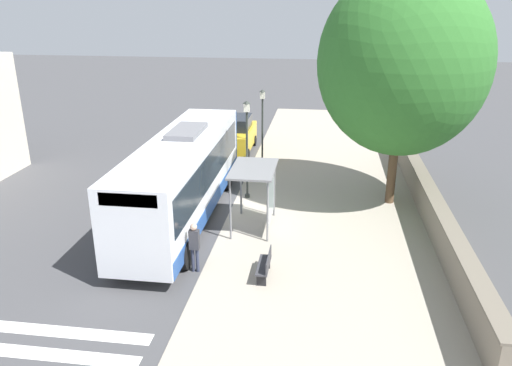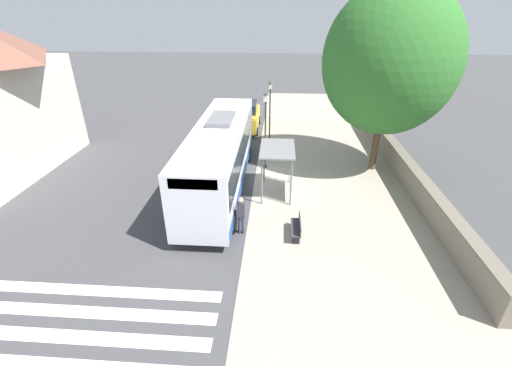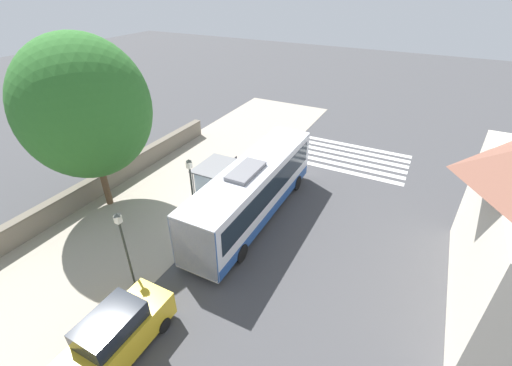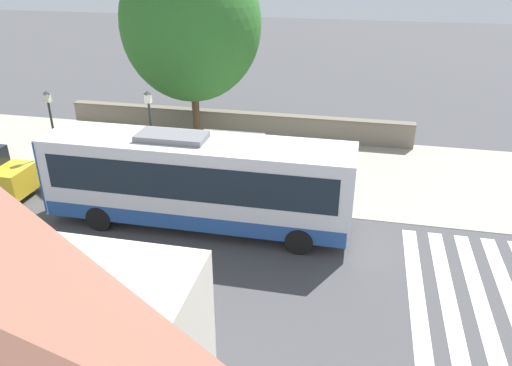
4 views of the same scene
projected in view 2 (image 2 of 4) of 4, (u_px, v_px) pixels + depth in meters
ground_plane at (255, 178)px, 20.04m from camera, size 120.00×120.00×0.00m
sidewalk_plaza at (333, 180)px, 19.76m from camera, size 9.00×44.00×0.02m
crosswalk_stripes at (57, 350)px, 10.02m from camera, size 9.00×5.25×0.01m
stone_wall at (407, 172)px, 19.20m from camera, size 0.60×20.00×1.39m
bus at (220, 155)px, 18.21m from camera, size 2.61×11.74×3.74m
bus_shelter at (280, 156)px, 17.49m from camera, size 1.74×2.79×2.59m
pedestrian at (241, 212)px, 14.71m from camera, size 0.34×0.24×1.81m
bench at (297, 227)px, 14.78m from camera, size 0.40×1.43×0.88m
street_lamp_near at (265, 125)px, 20.11m from camera, size 0.28×0.28×4.63m
street_lamp_far at (270, 107)px, 24.38m from camera, size 0.28×0.28×4.33m
shade_tree at (390, 61)px, 18.30m from camera, size 7.20×7.20×10.32m
parked_car_behind_bus at (247, 117)px, 27.59m from camera, size 1.92×4.62×2.17m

